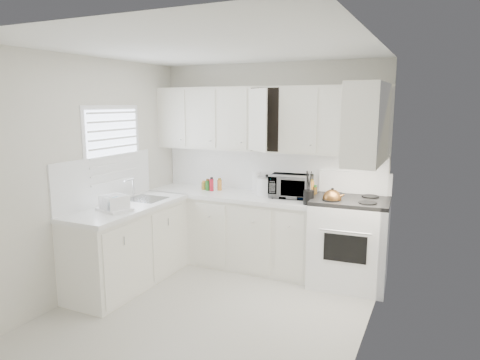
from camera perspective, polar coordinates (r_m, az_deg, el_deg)
The scene contains 31 objects.
floor at distance 4.65m, azimuth -3.82°, elevation -16.78°, with size 3.20×3.20×0.00m, color beige.
ceiling at distance 4.17m, azimuth -4.26°, elevation 16.94°, with size 3.20×3.20×0.00m, color white.
wall_back at distance 5.65m, azimuth 3.87°, elevation 1.96°, with size 3.00×3.00×0.00m, color silver.
wall_front at distance 2.97m, azimuth -19.27°, elevation -6.18°, with size 3.00×3.00×0.00m, color silver.
wall_left at distance 5.11m, azimuth -18.89°, elevation 0.55°, with size 3.20×3.20×0.00m, color silver.
wall_right at distance 3.74m, azimuth 16.50°, elevation -2.68°, with size 3.20×3.20×0.00m, color silver.
window_blinds at distance 5.32m, azimuth -16.29°, elevation 3.77°, with size 0.06×0.96×1.06m, color white, non-canonical shape.
lower_cabinets_back at distance 5.72m, azimuth -1.00°, elevation -6.64°, with size 2.22×0.60×0.90m, color silver, non-canonical shape.
lower_cabinets_left at distance 5.26m, azimuth -14.45°, elevation -8.50°, with size 0.60×1.60×0.90m, color silver, non-canonical shape.
countertop_back at distance 5.60m, azimuth -1.06°, elevation -2.01°, with size 2.24×0.64×0.05m, color white.
countertop_left at distance 5.13m, azimuth -14.60°, elevation -3.48°, with size 0.64×1.62×0.05m, color white.
backsplash_back at distance 5.66m, azimuth 3.82°, elevation 1.20°, with size 2.98×0.02×0.55m, color white.
backsplash_left at distance 5.26m, azimuth -17.26°, elevation 0.08°, with size 0.02×1.60×0.55m, color white.
upper_cabinets_back at distance 5.48m, azimuth 3.27°, elevation 3.81°, with size 3.00×0.33×0.80m, color silver, non-canonical shape.
upper_cabinets_right at distance 4.53m, azimuth 16.15°, elevation 2.09°, with size 0.33×0.90×0.80m, color silver, non-canonical shape.
sink at distance 5.36m, azimuth -12.29°, elevation -1.20°, with size 0.42×0.38×0.30m, color gray, non-canonical shape.
stove at distance 5.18m, azimuth 14.24°, elevation -6.40°, with size 0.85×0.70×1.31m, color white, non-canonical shape.
tea_kettle at distance 4.97m, azimuth 12.05°, elevation -2.23°, with size 0.26×0.22×0.24m, color brown, non-canonical shape.
frying_pan at distance 5.23m, azimuth 16.66°, elevation -2.85°, with size 0.27×0.45×0.04m, color black, non-canonical shape.
microwave at distance 5.36m, azimuth 6.73°, elevation -0.49°, with size 0.50×0.28×0.34m, color gray.
rice_cooker at distance 5.49m, azimuth 3.55°, elevation -0.61°, with size 0.26×0.26×0.26m, color white, non-canonical shape.
paper_towel at distance 5.63m, azimuth 2.19°, elevation -0.28°, with size 0.12×0.12×0.27m, color white.
utensil_crock at distance 5.00m, azimuth 9.06°, elevation -0.96°, with size 0.13×0.13×0.40m, color black, non-canonical shape.
dish_rack at distance 4.88m, azimuth -16.27°, elevation -2.76°, with size 0.35×0.27×0.19m, color white, non-canonical shape.
spice_left_0 at distance 5.90m, azimuth -4.52°, elevation -0.51°, with size 0.06×0.06×0.13m, color olive.
spice_left_1 at distance 5.79m, azimuth -4.31°, elevation -0.72°, with size 0.06×0.06×0.13m, color #236722.
spice_left_2 at distance 5.83m, azimuth -3.24°, elevation -0.62°, with size 0.06×0.06×0.13m, color red.
spice_left_3 at distance 5.72m, azimuth -3.00°, elevation -0.84°, with size 0.06×0.06×0.13m, color #F19738.
sauce_right_0 at distance 5.39m, azimuth 9.05°, elevation -1.31°, with size 0.06×0.06×0.19m, color red.
sauce_right_1 at distance 5.31m, azimuth 9.44°, elevation -1.48°, with size 0.06×0.06×0.19m, color #F19738.
sauce_right_2 at distance 5.36m, azimuth 10.18°, elevation -1.41°, with size 0.06×0.06×0.19m, color brown.
Camera 1 is at (2.02, -3.62, 2.11)m, focal length 32.38 mm.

